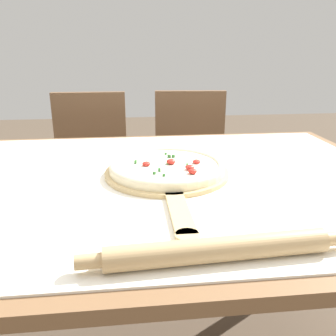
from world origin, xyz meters
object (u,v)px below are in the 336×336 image
(rolling_pin, at_px, (218,249))
(chair_left, at_px, (91,167))
(chair_right, at_px, (190,163))
(pizza, at_px, (167,166))
(pizza_peel, at_px, (168,175))

(rolling_pin, height_order, chair_left, chair_left)
(chair_left, xyz_separation_m, chair_right, (0.53, -0.00, 0.00))
(pizza, bearing_deg, rolling_pin, -84.80)
(pizza, height_order, chair_left, chair_left)
(pizza, distance_m, rolling_pin, 0.45)
(rolling_pin, bearing_deg, chair_right, 82.17)
(pizza_peel, xyz_separation_m, pizza, (0.00, 0.02, 0.02))
(pizza_peel, distance_m, rolling_pin, 0.43)
(chair_left, relative_size, chair_right, 1.00)
(rolling_pin, bearing_deg, pizza, 95.20)
(pizza, bearing_deg, chair_left, 110.65)
(pizza_peel, distance_m, chair_left, 0.95)
(pizza_peel, relative_size, rolling_pin, 1.19)
(chair_left, bearing_deg, pizza_peel, -69.06)
(pizza_peel, relative_size, chair_left, 0.64)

